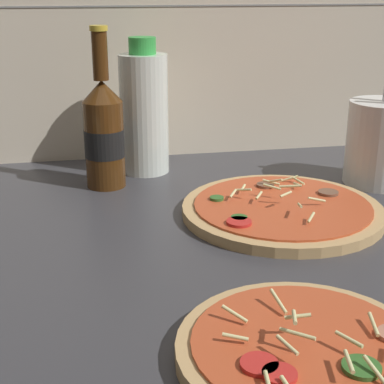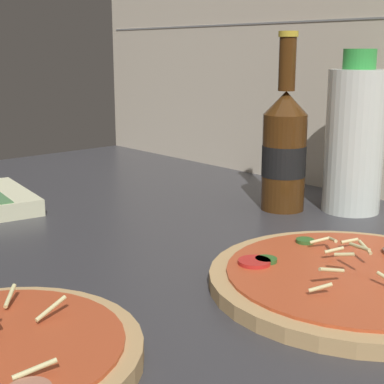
{
  "view_description": "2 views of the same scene",
  "coord_description": "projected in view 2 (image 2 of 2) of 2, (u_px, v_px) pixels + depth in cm",
  "views": [
    {
      "loc": [
        -17.37,
        -62.98,
        34.11
      ],
      "look_at": [
        -4.43,
        4.57,
        9.39
      ],
      "focal_mm": 55.0,
      "sensor_mm": 36.0,
      "label": 1
    },
    {
      "loc": [
        39.66,
        -36.56,
        25.25
      ],
      "look_at": [
        -4.37,
        2.69,
        11.03
      ],
      "focal_mm": 55.0,
      "sensor_mm": 36.0,
      "label": 2
    }
  ],
  "objects": [
    {
      "name": "beer_bottle",
      "position": [
        284.0,
        149.0,
        0.85
      ],
      "size": [
        6.39,
        6.39,
        25.39
      ],
      "color": "#47280F",
      "rests_on": "counter_slab"
    },
    {
      "name": "oil_bottle",
      "position": [
        354.0,
        139.0,
        0.83
      ],
      "size": [
        8.24,
        8.24,
        23.01
      ],
      "color": "silver",
      "rests_on": "counter_slab"
    },
    {
      "name": "pizza_far",
      "position": [
        354.0,
        280.0,
        0.58
      ],
      "size": [
        28.63,
        28.63,
        4.99
      ],
      "color": "tan",
      "rests_on": "counter_slab"
    },
    {
      "name": "counter_slab",
      "position": [
        201.0,
        300.0,
        0.58
      ],
      "size": [
        160.0,
        90.0,
        2.5
      ],
      "color": "#38383D",
      "rests_on": "ground"
    }
  ]
}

